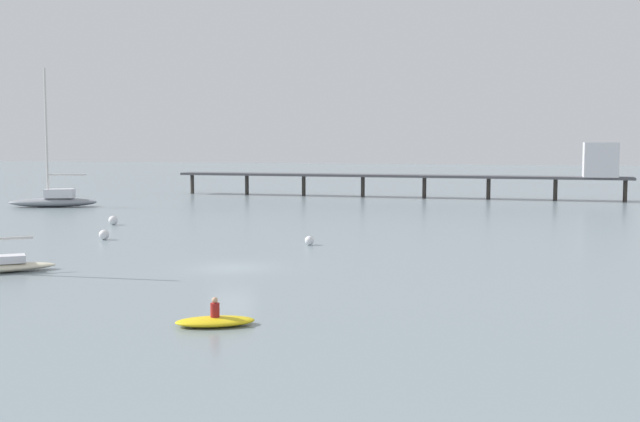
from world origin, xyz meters
TOP-DOWN VIEW (x-y plane):
  - ground_plane at (0.00, 0.00)m, footprint 400.00×400.00m
  - pier at (12.39, 57.59)m, footprint 57.37×4.25m
  - sailboat_gray at (-33.48, 34.17)m, footprint 9.67×5.67m
  - dinghy_yellow at (4.37, -13.39)m, footprint 3.40×2.53m
  - mooring_buoy_near at (1.70, 10.61)m, footprint 0.63×0.63m
  - mooring_buoy_inner at (-18.00, 19.06)m, footprint 0.79×0.79m
  - mooring_buoy_far at (-13.58, 9.74)m, footprint 0.73×0.73m

SIDE VIEW (x-z plane):
  - ground_plane at x=0.00m, z-range 0.00..0.00m
  - dinghy_yellow at x=4.37m, z-range -0.37..0.77m
  - mooring_buoy_near at x=1.70m, z-range 0.00..0.63m
  - mooring_buoy_far at x=-13.58m, z-range 0.00..0.73m
  - mooring_buoy_inner at x=-18.00m, z-range 0.00..0.79m
  - sailboat_gray at x=-33.48m, z-range -6.62..8.35m
  - pier at x=12.39m, z-range 0.28..7.27m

